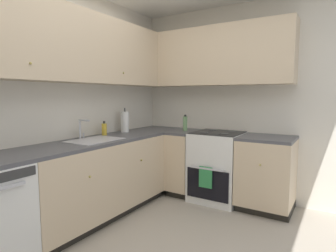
# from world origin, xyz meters

# --- Properties ---
(wall_back) EXTENTS (3.96, 0.05, 2.57)m
(wall_back) POSITION_xyz_m (0.00, 1.46, 1.28)
(wall_back) COLOR silver
(wall_back) RESTS_ON ground_plane
(wall_right) EXTENTS (0.05, 2.96, 2.57)m
(wall_right) POSITION_xyz_m (1.95, 0.00, 1.28)
(wall_right) COLOR silver
(wall_right) RESTS_ON ground_plane
(lower_cabinets_back) EXTENTS (1.82, 0.62, 0.86)m
(lower_cabinets_back) POSITION_xyz_m (0.42, 1.14, 0.43)
(lower_cabinets_back) COLOR beige
(lower_cabinets_back) RESTS_ON ground_plane
(countertop_back) EXTENTS (3.03, 0.60, 0.03)m
(countertop_back) POSITION_xyz_m (0.41, 1.13, 0.87)
(countertop_back) COLOR #4C4C51
(countertop_back) RESTS_ON lower_cabinets_back
(lower_cabinets_right) EXTENTS (0.62, 1.57, 0.86)m
(lower_cabinets_right) POSITION_xyz_m (1.63, -0.05, 0.43)
(lower_cabinets_right) COLOR beige
(lower_cabinets_right) RESTS_ON ground_plane
(countertop_right) EXTENTS (0.60, 1.57, 0.03)m
(countertop_right) POSITION_xyz_m (1.63, -0.05, 0.87)
(countertop_right) COLOR #4C4C51
(countertop_right) RESTS_ON lower_cabinets_right
(oven_range) EXTENTS (0.68, 0.62, 1.04)m
(oven_range) POSITION_xyz_m (1.65, 0.20, 0.45)
(oven_range) COLOR white
(oven_range) RESTS_ON ground_plane
(upper_cabinets_back) EXTENTS (2.71, 0.34, 0.76)m
(upper_cabinets_back) POSITION_xyz_m (0.25, 1.27, 1.89)
(upper_cabinets_back) COLOR beige
(upper_cabinets_right) EXTENTS (0.32, 2.12, 0.76)m
(upper_cabinets_right) POSITION_xyz_m (1.77, 0.37, 1.89)
(upper_cabinets_right) COLOR beige
(sink) EXTENTS (0.56, 0.40, 0.10)m
(sink) POSITION_xyz_m (0.36, 1.10, 0.85)
(sink) COLOR #B7B7BC
(sink) RESTS_ON countertop_back
(faucet) EXTENTS (0.07, 0.16, 0.22)m
(faucet) POSITION_xyz_m (0.36, 1.31, 1.02)
(faucet) COLOR silver
(faucet) RESTS_ON countertop_back
(soap_bottle) EXTENTS (0.06, 0.06, 0.17)m
(soap_bottle) POSITION_xyz_m (0.72, 1.31, 0.97)
(soap_bottle) COLOR gold
(soap_bottle) RESTS_ON countertop_back
(paper_towel_roll) EXTENTS (0.11, 0.11, 0.33)m
(paper_towel_roll) POSITION_xyz_m (1.08, 1.29, 1.03)
(paper_towel_roll) COLOR white
(paper_towel_roll) RESTS_ON countertop_back
(oil_bottle) EXTENTS (0.06, 0.06, 0.22)m
(oil_bottle) POSITION_xyz_m (1.63, 0.67, 0.99)
(oil_bottle) COLOR #729E66
(oil_bottle) RESTS_ON countertop_right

